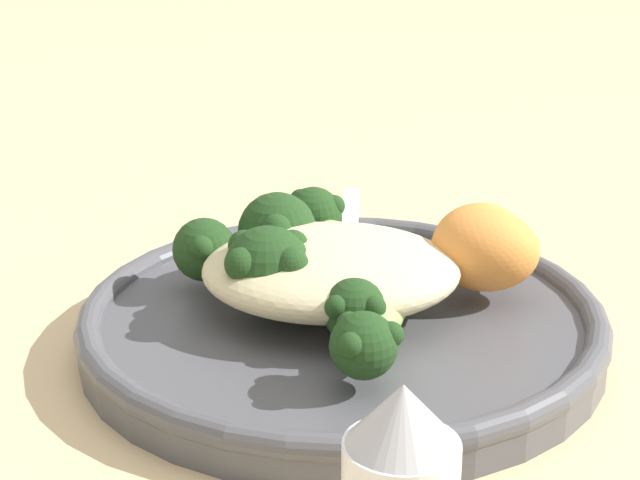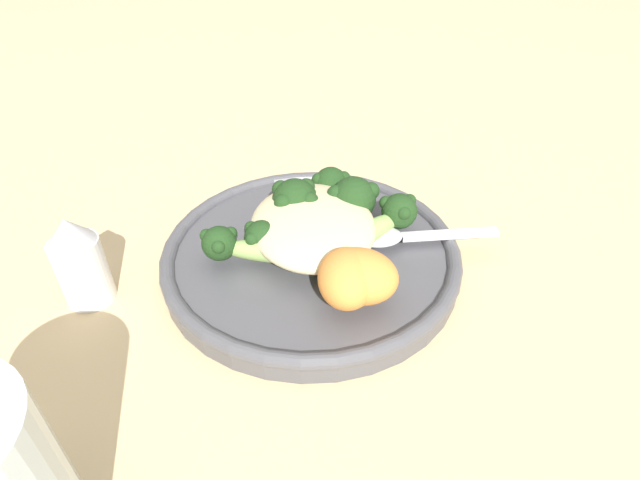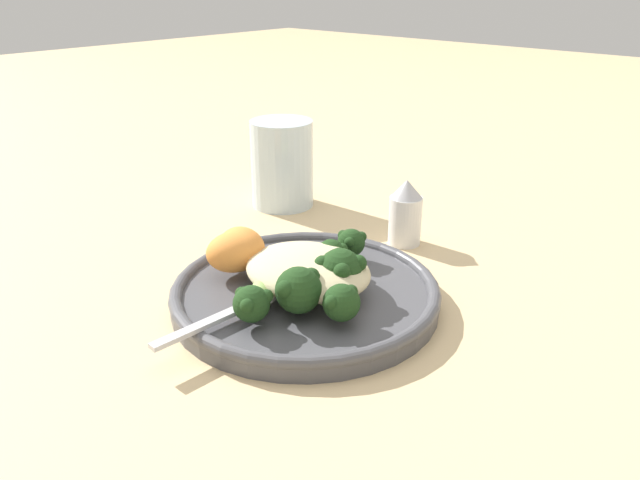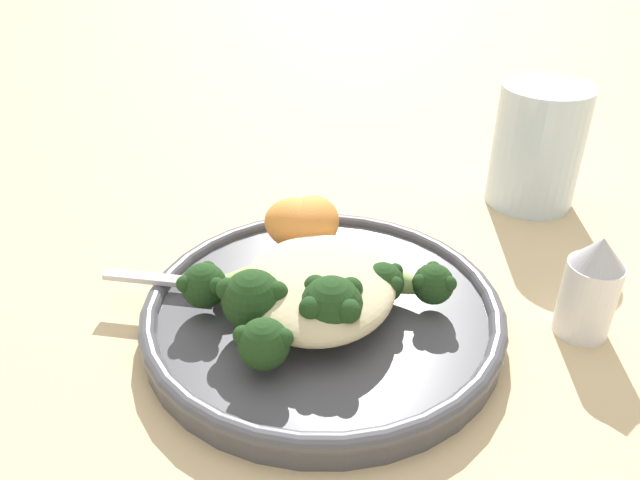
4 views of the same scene
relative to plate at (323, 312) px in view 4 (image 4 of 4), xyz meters
The scene contains 15 objects.
ground_plane 0.02m from the plate, 49.56° to the right, with size 4.00×4.00×0.00m, color #D6B784.
plate is the anchor object (origin of this frame).
quinoa_mound 0.03m from the plate, 23.49° to the right, with size 0.12×0.10×0.03m, color beige.
broccoli_stalk_0 0.06m from the plate, 88.21° to the right, with size 0.07×0.09×0.03m.
broccoli_stalk_1 0.05m from the plate, 56.95° to the right, with size 0.10×0.07×0.04m.
broccoli_stalk_2 0.05m from the plate, 30.12° to the right, with size 0.12×0.04×0.03m.
broccoli_stalk_3 0.04m from the plate, 12.26° to the left, with size 0.11×0.06×0.04m.
broccoli_stalk_4 0.02m from the plate, 54.51° to the left, with size 0.08×0.06×0.03m.
broccoli_stalk_5 0.04m from the plate, 109.10° to the left, with size 0.05×0.08×0.03m.
broccoli_stalk_6 0.05m from the plate, 108.36° to the left, with size 0.05×0.11×0.03m.
sweet_potato_chunk_0 0.08m from the plate, 159.41° to the right, with size 0.05×0.04×0.04m, color orange.
sweet_potato_chunk_1 0.08m from the plate, 162.91° to the right, with size 0.05×0.04×0.04m, color orange.
spoon 0.07m from the plate, 94.30° to the right, with size 0.03×0.12×0.01m.
water_glass 0.26m from the plate, 139.62° to the left, with size 0.08×0.08×0.11m, color silver.
salt_shaker 0.17m from the plate, 94.23° to the left, with size 0.04×0.04×0.07m.
Camera 4 is at (0.32, 0.05, 0.27)m, focal length 35.00 mm.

